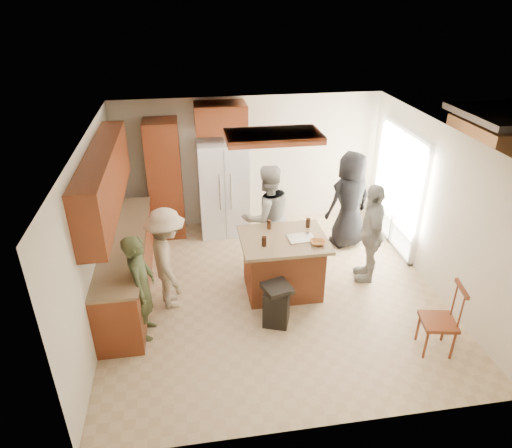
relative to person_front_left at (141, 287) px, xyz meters
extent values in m
plane|color=tan|center=(1.89, 0.65, -0.76)|extent=(5.00, 5.00, 0.00)
plane|color=white|center=(1.89, 0.65, 1.74)|extent=(5.00, 5.00, 0.00)
plane|color=beige|center=(1.89, 3.15, 0.49)|extent=(5.00, 0.00, 5.00)
plane|color=beige|center=(1.89, -1.85, 0.49)|extent=(5.00, 0.00, 5.00)
plane|color=beige|center=(-0.61, 0.65, 0.49)|extent=(0.00, 5.00, 5.00)
plane|color=beige|center=(4.39, 0.65, 0.49)|extent=(0.00, 5.00, 5.00)
cube|color=white|center=(4.37, 1.85, 0.29)|extent=(0.02, 1.60, 2.10)
cube|color=white|center=(4.35, 1.85, 0.29)|extent=(0.08, 1.72, 2.10)
cube|color=maroon|center=(1.89, 0.85, 1.68)|extent=(1.30, 0.70, 0.10)
cube|color=white|center=(1.89, 0.85, 1.62)|extent=(1.10, 0.50, 0.02)
cube|color=olive|center=(5.89, 1.85, -0.81)|extent=(3.00, 3.00, 0.10)
cube|color=#593319|center=(6.59, 2.45, 0.24)|extent=(1.40, 1.60, 2.00)
imported|color=#3A4327|center=(0.00, 0.00, 0.00)|extent=(0.45, 0.59, 1.53)
imported|color=gray|center=(1.93, 1.48, 0.13)|extent=(0.98, 0.76, 1.79)
imported|color=black|center=(3.51, 1.94, 0.12)|extent=(1.00, 0.81, 1.76)
imported|color=gray|center=(3.47, 0.83, 0.06)|extent=(0.71, 1.05, 1.64)
imported|color=tan|center=(0.33, 0.61, 0.02)|extent=(0.67, 1.08, 1.56)
cube|color=maroon|center=(-0.31, 1.05, -0.32)|extent=(0.60, 3.00, 0.88)
cube|color=#846B4C|center=(-0.31, 1.05, 0.14)|extent=(0.64, 3.00, 0.04)
cube|color=maroon|center=(-0.44, 1.05, 1.11)|extent=(0.35, 3.00, 0.85)
cube|color=maroon|center=(0.29, 2.85, 0.34)|extent=(0.60, 0.60, 2.20)
cube|color=maroon|center=(1.34, 2.85, 1.44)|extent=(0.90, 0.60, 0.50)
cube|color=white|center=(1.34, 2.77, 0.14)|extent=(0.90, 0.72, 1.80)
cube|color=gray|center=(1.34, 2.41, 0.14)|extent=(0.01, 0.01, 1.71)
cylinder|color=silver|center=(1.24, 2.38, 0.23)|extent=(0.02, 0.02, 0.70)
cylinder|color=silver|center=(1.44, 2.38, 0.23)|extent=(0.02, 0.02, 0.70)
cube|color=#AC522C|center=(2.04, 0.69, -0.32)|extent=(1.10, 0.85, 0.88)
cube|color=#87704E|center=(2.04, 0.69, 0.14)|extent=(1.28, 1.03, 0.05)
cube|color=silver|center=(2.29, 0.64, 0.18)|extent=(0.41, 0.32, 0.02)
imported|color=brown|center=(2.49, 0.44, 0.19)|extent=(0.24, 0.24, 0.05)
cylinder|color=black|center=(1.71, 0.51, 0.24)|extent=(0.07, 0.07, 0.15)
cylinder|color=black|center=(1.88, 1.01, 0.24)|extent=(0.07, 0.07, 0.15)
cylinder|color=black|center=(2.48, 0.97, 0.24)|extent=(0.07, 0.07, 0.15)
cube|color=black|center=(1.80, -0.07, -0.49)|extent=(0.44, 0.44, 0.55)
cube|color=black|center=(1.80, -0.07, -0.17)|extent=(0.45, 0.45, 0.08)
cube|color=maroon|center=(3.73, -0.91, -0.31)|extent=(0.49, 0.49, 0.05)
cylinder|color=maroon|center=(3.53, -1.05, -0.54)|extent=(0.04, 0.04, 0.44)
cylinder|color=maroon|center=(3.86, -1.11, -0.54)|extent=(0.04, 0.04, 0.44)
cylinder|color=maroon|center=(3.59, -0.71, -0.54)|extent=(0.04, 0.04, 0.44)
cylinder|color=maroon|center=(3.93, -0.78, -0.54)|extent=(0.04, 0.04, 0.44)
cube|color=maroon|center=(3.92, -0.95, 0.21)|extent=(0.12, 0.40, 0.05)
cylinder|color=maroon|center=(3.89, -1.06, -0.04)|extent=(0.03, 0.03, 0.50)
cylinder|color=maroon|center=(3.94, -0.83, -0.04)|extent=(0.03, 0.03, 0.50)
camera|label=1|loc=(0.72, -5.05, 3.50)|focal=32.00mm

